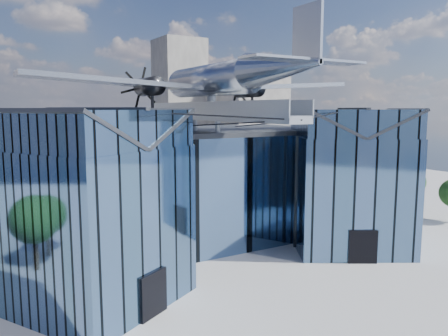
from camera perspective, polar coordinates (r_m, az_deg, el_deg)
ground_plane at (r=33.87m, az=1.75°, el=-12.56°), size 120.00×120.00×0.00m
museum at (r=37.33m, az=-2.97°, el=-1.84°), size 32.88×24.50×17.60m
bg_towers at (r=79.53m, az=-17.11°, el=6.16°), size 77.00×24.50×26.00m
tree_side_e at (r=53.36m, az=23.12°, el=-1.65°), size 3.61×3.61×5.34m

